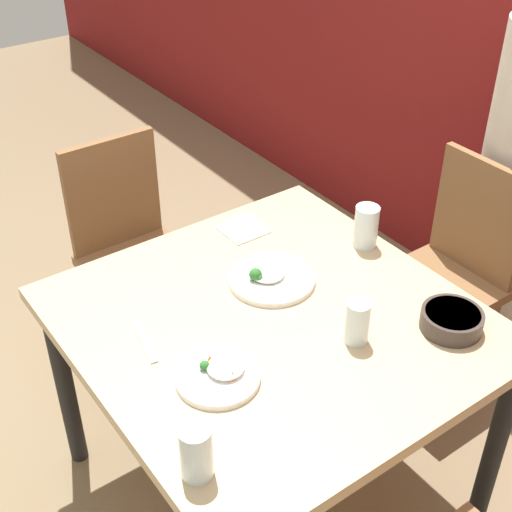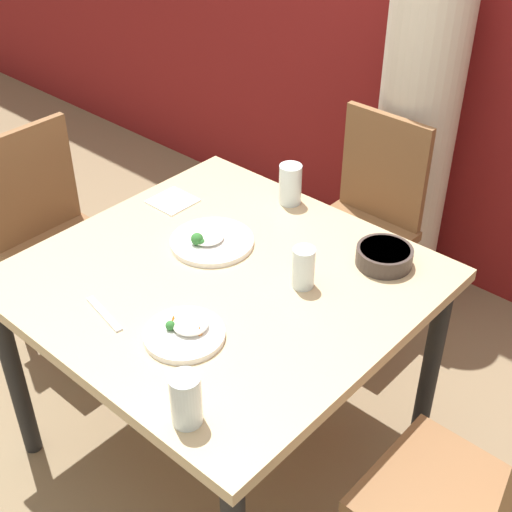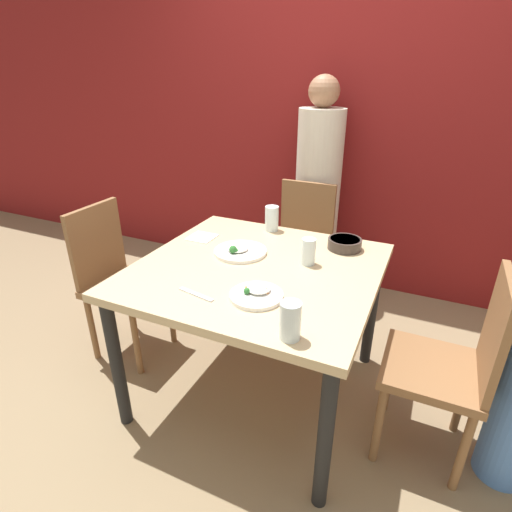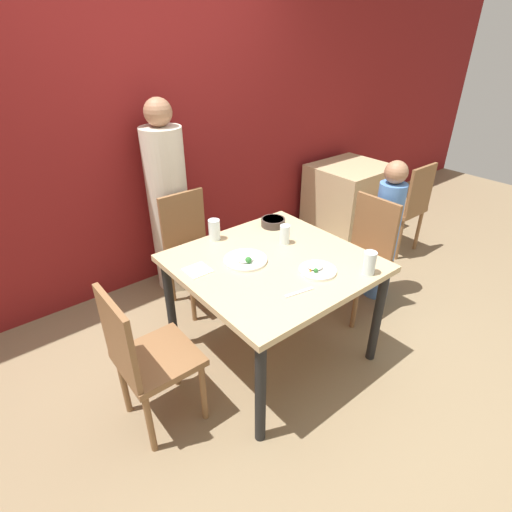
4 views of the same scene
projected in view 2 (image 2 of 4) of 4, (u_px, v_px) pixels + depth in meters
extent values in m
plane|color=#847051|center=(227.00, 441.00, 2.58)|extent=(10.00, 10.00, 0.00)
cube|color=tan|center=(222.00, 281.00, 2.16)|extent=(1.12, 1.08, 0.04)
cylinder|color=black|center=(15.00, 376.00, 2.35)|extent=(0.06, 0.06, 0.71)
cylinder|color=black|center=(219.00, 251.00, 2.94)|extent=(0.06, 0.06, 0.71)
cylinder|color=black|center=(431.00, 365.00, 2.39)|extent=(0.06, 0.06, 0.71)
cube|color=brown|center=(352.00, 238.00, 2.85)|extent=(0.40, 0.40, 0.04)
cube|color=brown|center=(384.00, 168.00, 2.82)|extent=(0.38, 0.03, 0.45)
cylinder|color=brown|center=(292.00, 286.00, 2.98)|extent=(0.04, 0.04, 0.43)
cylinder|color=brown|center=(357.00, 321.00, 2.80)|extent=(0.04, 0.04, 0.43)
cylinder|color=brown|center=(339.00, 252.00, 3.18)|extent=(0.04, 0.04, 0.43)
cylinder|color=brown|center=(403.00, 283.00, 3.00)|extent=(0.04, 0.04, 0.43)
cube|color=brown|center=(446.00, 501.00, 1.85)|extent=(0.40, 0.40, 0.04)
cylinder|color=brown|center=(414.00, 482.00, 2.18)|extent=(0.04, 0.04, 0.43)
cube|color=brown|center=(69.00, 254.00, 2.77)|extent=(0.40, 0.40, 0.04)
cube|color=brown|center=(30.00, 183.00, 2.72)|extent=(0.03, 0.38, 0.45)
cylinder|color=brown|center=(68.00, 339.00, 2.71)|extent=(0.04, 0.04, 0.43)
cylinder|color=brown|center=(135.00, 298.00, 2.91)|extent=(0.04, 0.04, 0.43)
cylinder|color=brown|center=(19.00, 302.00, 2.89)|extent=(0.04, 0.04, 0.43)
cylinder|color=brown|center=(86.00, 267.00, 3.09)|extent=(0.04, 0.04, 0.43)
cylinder|color=beige|center=(413.00, 151.00, 2.96)|extent=(0.32, 0.32, 1.37)
cylinder|color=#3D332D|center=(384.00, 256.00, 2.18)|extent=(0.17, 0.17, 0.06)
cylinder|color=#BC5123|center=(385.00, 249.00, 2.16)|extent=(0.15, 0.15, 0.01)
cylinder|color=white|center=(212.00, 242.00, 2.28)|extent=(0.27, 0.27, 0.02)
ellipsoid|color=white|center=(208.00, 237.00, 2.27)|extent=(0.11, 0.11, 0.02)
sphere|color=#2D702D|center=(201.00, 242.00, 2.24)|extent=(0.03, 0.03, 0.03)
sphere|color=#2D702D|center=(197.00, 239.00, 2.24)|extent=(0.04, 0.04, 0.04)
cylinder|color=white|center=(184.00, 335.00, 1.91)|extent=(0.22, 0.22, 0.02)
ellipsoid|color=white|center=(191.00, 324.00, 1.92)|extent=(0.10, 0.10, 0.02)
cone|color=orange|center=(190.00, 322.00, 1.92)|extent=(0.02, 0.02, 0.02)
sphere|color=#2D702D|center=(170.00, 325.00, 1.91)|extent=(0.03, 0.03, 0.03)
cone|color=orange|center=(200.00, 330.00, 1.89)|extent=(0.01, 0.01, 0.03)
cone|color=orange|center=(173.00, 318.00, 1.94)|extent=(0.02, 0.02, 0.02)
cylinder|color=silver|center=(186.00, 400.00, 1.64)|extent=(0.07, 0.07, 0.14)
cylinder|color=silver|center=(290.00, 184.00, 2.45)|extent=(0.08, 0.08, 0.14)
cylinder|color=silver|center=(303.00, 268.00, 2.07)|extent=(0.07, 0.07, 0.13)
cube|color=white|center=(173.00, 201.00, 2.49)|extent=(0.14, 0.14, 0.01)
cube|color=silver|center=(104.00, 314.00, 1.99)|extent=(0.18, 0.05, 0.01)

